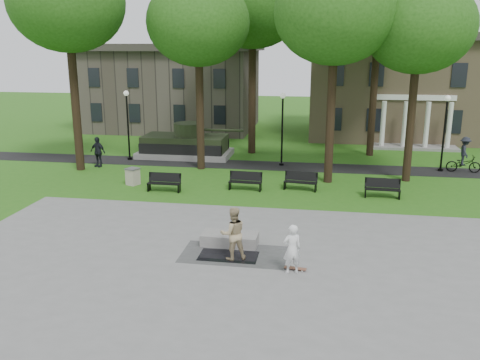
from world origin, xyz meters
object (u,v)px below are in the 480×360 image
object	(u,v)px
concrete_block	(230,239)
friend_watching	(233,233)
cyclist	(464,158)
trash_bin	(133,176)
skateboarder	(292,249)
park_bench_0	(164,182)

from	to	relation	value
concrete_block	friend_watching	world-z (taller)	friend_watching
concrete_block	cyclist	world-z (taller)	cyclist
trash_bin	friend_watching	bearing A→B (deg)	-51.54
skateboarder	trash_bin	distance (m)	14.03
skateboarder	friend_watching	bearing A→B (deg)	-44.39
concrete_block	friend_watching	xyz separation A→B (m)	(0.38, -1.36, 0.77)
cyclist	trash_bin	distance (m)	20.16
concrete_block	skateboarder	size ratio (longest dim) A/B	1.25
concrete_block	cyclist	bearing A→B (deg)	49.21
trash_bin	concrete_block	bearing A→B (deg)	-48.56
park_bench_0	cyclist	bearing A→B (deg)	23.28
concrete_block	cyclist	xyz separation A→B (m)	(12.16, 14.09, 0.66)
friend_watching	concrete_block	bearing A→B (deg)	-97.90
friend_watching	trash_bin	xyz separation A→B (m)	(-7.42, 9.34, -0.53)
cyclist	trash_bin	xyz separation A→B (m)	(-19.21, -6.11, -0.42)
friend_watching	trash_bin	size ratio (longest dim) A/B	2.07
concrete_block	trash_bin	xyz separation A→B (m)	(-7.05, 7.98, 0.24)
friend_watching	trash_bin	distance (m)	11.95
park_bench_0	skateboarder	bearing A→B (deg)	-50.41
trash_bin	skateboarder	bearing A→B (deg)	-46.70
skateboarder	park_bench_0	xyz separation A→B (m)	(-7.45, 9.21, -0.38)
skateboarder	park_bench_0	size ratio (longest dim) A/B	0.98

